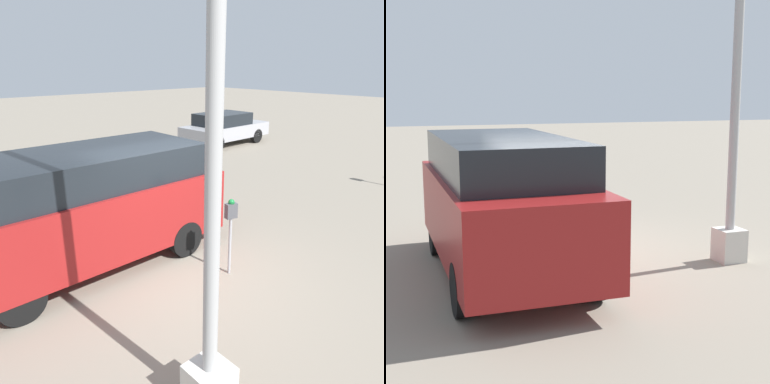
% 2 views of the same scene
% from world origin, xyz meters
% --- Properties ---
extents(ground_plane, '(80.00, 80.00, 0.00)m').
position_xyz_m(ground_plane, '(0.00, 0.00, 0.00)').
color(ground_plane, gray).
extents(parking_meter_near, '(0.22, 0.15, 1.40)m').
position_xyz_m(parking_meter_near, '(-0.56, 0.63, 1.04)').
color(parking_meter_near, '#9E9EA3').
rests_on(parking_meter_near, ground).
extents(lamp_post, '(0.44, 0.44, 6.48)m').
position_xyz_m(lamp_post, '(1.63, 2.39, 2.10)').
color(lamp_post, beige).
rests_on(lamp_post, ground).
extents(parked_van, '(4.94, 2.02, 2.13)m').
position_xyz_m(parked_van, '(1.08, -1.31, 1.16)').
color(parked_van, maroon).
rests_on(parked_van, ground).
extents(car_distant, '(4.35, 1.89, 1.44)m').
position_xyz_m(car_distant, '(-8.63, -7.28, 0.77)').
color(car_distant, '#9E9EA3').
rests_on(car_distant, ground).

